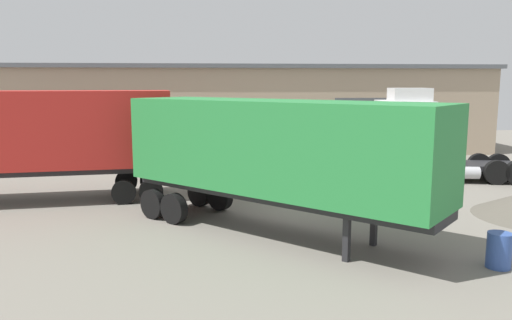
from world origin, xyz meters
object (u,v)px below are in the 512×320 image
container_trailer_yellow (0,133)px  oil_drum (499,250)px  container_trailer_green (274,150)px  tractor_unit_white (414,137)px

container_trailer_yellow → oil_drum: bearing=144.5°
container_trailer_green → oil_drum: 6.46m
tractor_unit_white → container_trailer_green: bearing=56.7°
container_trailer_green → container_trailer_yellow: (-9.63, 4.70, 0.12)m
container_trailer_green → oil_drum: (5.14, -3.29, -2.11)m
container_trailer_yellow → oil_drum: 16.94m
tractor_unit_white → container_trailer_yellow: 17.60m
container_trailer_green → oil_drum: bearing=10.3°
container_trailer_yellow → oil_drum: container_trailer_yellow is taller
container_trailer_yellow → oil_drum: size_ratio=14.44×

